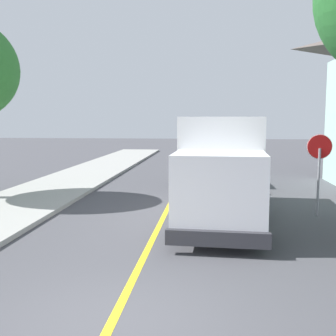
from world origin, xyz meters
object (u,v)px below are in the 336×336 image
stop_sign (319,159)px  parked_car_near (223,170)px  parked_car_far (223,150)px  box_truck (222,163)px  parked_car_mid (223,157)px

stop_sign → parked_car_near: bearing=117.6°
parked_car_near → stop_sign: 6.34m
parked_car_near → parked_car_far: 12.32m
box_truck → stop_sign: (3.14, 0.60, 0.09)m
parked_car_far → stop_sign: bearing=-81.8°
box_truck → parked_car_far: bearing=88.2°
parked_car_near → parked_car_far: (0.33, 12.31, 0.00)m
parked_car_near → parked_car_mid: bearing=88.5°
parked_car_far → stop_sign: 18.06m
parked_car_mid → stop_sign: 12.05m
parked_car_near → parked_car_mid: 6.16m
box_truck → parked_car_mid: (0.40, 12.29, -0.97)m
parked_car_near → stop_sign: stop_sign is taller
box_truck → stop_sign: 3.20m
box_truck → parked_car_far: size_ratio=1.64×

